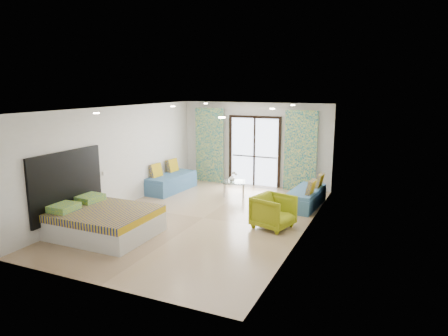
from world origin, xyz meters
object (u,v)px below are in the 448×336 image
at_px(daybed_left, 171,182).
at_px(armchair, 273,210).
at_px(daybed_right, 306,197).
at_px(bed, 104,222).
at_px(coffee_table, 234,183).

relative_size(daybed_left, armchair, 2.27).
relative_size(daybed_right, armchair, 2.13).
bearing_deg(armchair, daybed_right, 5.62).
bearing_deg(armchair, bed, 136.33).
height_order(coffee_table, armchair, armchair).
bearing_deg(daybed_right, coffee_table, 176.64).
bearing_deg(bed, daybed_right, 47.19).
bearing_deg(daybed_left, bed, -76.67).
relative_size(daybed_right, coffee_table, 2.19).
bearing_deg(armchair, daybed_left, 79.39).
xyz_separation_m(daybed_left, coffee_table, (2.00, 0.32, 0.09)).
distance_m(daybed_left, armchair, 4.34).
bearing_deg(bed, daybed_left, 99.41).
bearing_deg(bed, coffee_table, 71.91).
bearing_deg(coffee_table, armchair, -49.61).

